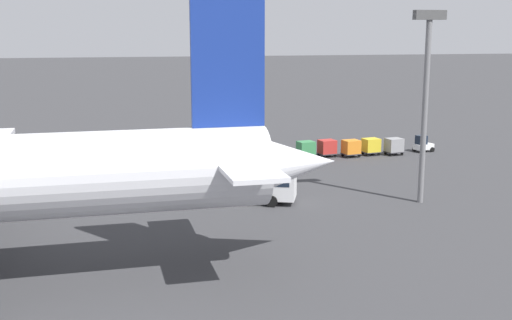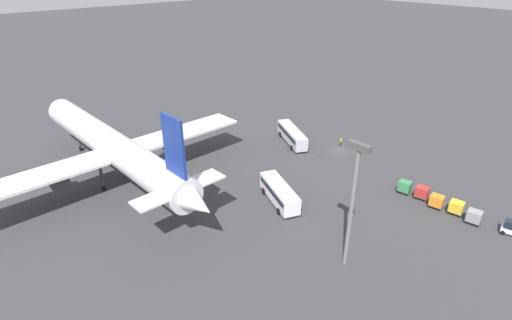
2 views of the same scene
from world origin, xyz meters
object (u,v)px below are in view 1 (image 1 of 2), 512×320
(baggage_tug, at_px, (423,144))
(cargo_cart_red, at_px, (327,147))
(cargo_cart_grey, at_px, (394,145))
(cargo_cart_yellow, at_px, (371,146))
(worker_person, at_px, (145,147))
(cargo_cart_orange, at_px, (351,147))
(shuttle_bus_near, at_px, (77,151))
(shuttle_bus_far, at_px, (239,181))
(cargo_cart_green, at_px, (306,149))

(baggage_tug, bearing_deg, cargo_cart_red, -12.92)
(cargo_cart_grey, relative_size, cargo_cart_red, 1.00)
(cargo_cart_yellow, bearing_deg, worker_person, -14.67)
(baggage_tug, height_order, cargo_cart_orange, baggage_tug)
(cargo_cart_grey, distance_m, cargo_cart_orange, 5.59)
(cargo_cart_red, bearing_deg, cargo_cart_orange, 165.27)
(shuttle_bus_near, bearing_deg, cargo_cart_orange, -155.73)
(shuttle_bus_near, relative_size, baggage_tug, 4.35)
(cargo_cart_yellow, relative_size, cargo_cart_orange, 1.00)
(shuttle_bus_near, relative_size, cargo_cart_orange, 5.14)
(cargo_cart_orange, bearing_deg, shuttle_bus_far, 44.72)
(cargo_cart_red, bearing_deg, worker_person, -17.83)
(cargo_cart_yellow, bearing_deg, shuttle_bus_near, -1.00)
(cargo_cart_grey, xyz_separation_m, cargo_cart_red, (8.38, -0.70, 0.00))
(shuttle_bus_near, xyz_separation_m, cargo_cart_yellow, (-34.69, 0.61, -0.64))
(baggage_tug, relative_size, worker_person, 1.53)
(baggage_tug, bearing_deg, cargo_cart_grey, -0.39)
(baggage_tug, distance_m, cargo_cart_grey, 4.59)
(baggage_tug, bearing_deg, shuttle_bus_far, 18.88)
(shuttle_bus_far, relative_size, cargo_cart_yellow, 4.61)
(worker_person, bearing_deg, cargo_cart_yellow, 165.33)
(cargo_cart_orange, height_order, cargo_cart_red, same)
(baggage_tug, relative_size, cargo_cart_orange, 1.18)
(cargo_cart_yellow, distance_m, cargo_cart_orange, 2.85)
(cargo_cart_grey, bearing_deg, shuttle_bus_near, -1.72)
(shuttle_bus_far, relative_size, cargo_cart_orange, 4.61)
(baggage_tug, xyz_separation_m, cargo_cart_green, (15.62, 0.86, 0.25))
(shuttle_bus_near, distance_m, baggage_tug, 41.93)
(worker_person, distance_m, cargo_cart_green, 19.88)
(cargo_cart_yellow, bearing_deg, cargo_cart_orange, 11.08)
(cargo_cart_grey, relative_size, cargo_cart_yellow, 1.00)
(worker_person, xyz_separation_m, cargo_cart_orange, (-24.09, 7.58, 0.32))
(cargo_cart_grey, relative_size, cargo_cart_green, 1.00)
(baggage_tug, height_order, cargo_cart_yellow, baggage_tug)
(cargo_cart_yellow, distance_m, cargo_cart_red, 5.59)
(baggage_tug, height_order, cargo_cart_green, baggage_tug)
(baggage_tug, xyz_separation_m, cargo_cart_grey, (4.44, 1.15, 0.25))
(cargo_cart_grey, height_order, cargo_cart_yellow, same)
(shuttle_bus_near, height_order, cargo_cart_yellow, shuttle_bus_near)
(worker_person, xyz_separation_m, cargo_cart_green, (-18.50, 7.26, 0.32))
(cargo_cart_red, height_order, cargo_cart_green, same)
(cargo_cart_green, bearing_deg, cargo_cart_grey, 178.52)
(shuttle_bus_near, height_order, cargo_cart_orange, shuttle_bus_near)
(cargo_cart_orange, bearing_deg, baggage_tug, -173.28)
(cargo_cart_yellow, bearing_deg, cargo_cart_green, 1.55)
(cargo_cart_orange, bearing_deg, cargo_cart_green, -3.29)
(shuttle_bus_near, bearing_deg, worker_person, -114.16)
(baggage_tug, distance_m, cargo_cart_orange, 10.10)
(shuttle_bus_near, bearing_deg, cargo_cart_green, -155.47)
(shuttle_bus_far, relative_size, cargo_cart_grey, 4.61)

